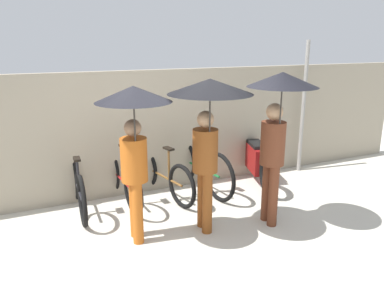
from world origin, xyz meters
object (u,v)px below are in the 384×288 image
object	(u,v)px
parked_bicycle_3	(200,167)
parked_bicycle_1	(121,178)
pedestrian_leading	(134,127)
pedestrian_trailing	(278,113)
motorcycle	(256,159)
parked_bicycle_2	(163,175)
parked_bicycle_0	(78,187)
pedestrian_center	(208,113)

from	to	relation	value
parked_bicycle_3	parked_bicycle_1	bearing A→B (deg)	79.21
pedestrian_leading	pedestrian_trailing	size ratio (longest dim) A/B	0.94
pedestrian_trailing	motorcycle	distance (m)	2.06
parked_bicycle_2	motorcycle	bearing A→B (deg)	-101.98
parked_bicycle_2	parked_bicycle_3	world-z (taller)	parked_bicycle_2
parked_bicycle_0	pedestrian_center	size ratio (longest dim) A/B	0.85
parked_bicycle_0	pedestrian_leading	distance (m)	1.73
parked_bicycle_1	pedestrian_center	distance (m)	1.99
parked_bicycle_2	pedestrian_center	size ratio (longest dim) A/B	0.86
parked_bicycle_1	parked_bicycle_3	bearing A→B (deg)	-96.71
parked_bicycle_1	motorcycle	distance (m)	2.40
motorcycle	parked_bicycle_0	bearing A→B (deg)	107.06
parked_bicycle_3	pedestrian_center	bearing A→B (deg)	150.13
pedestrian_center	pedestrian_trailing	xyz separation A→B (m)	(0.88, -0.17, -0.03)
parked_bicycle_2	pedestrian_leading	bearing A→B (deg)	136.21
pedestrian_leading	parked_bicycle_1	bearing A→B (deg)	-90.33
pedestrian_trailing	motorcycle	xyz separation A→B (m)	(0.75, 1.54, -1.16)
parked_bicycle_2	pedestrian_leading	xyz separation A→B (m)	(-0.76, -1.24, 1.11)
parked_bicycle_0	pedestrian_leading	bearing A→B (deg)	-154.68
parked_bicycle_1	parked_bicycle_2	xyz separation A→B (m)	(0.65, -0.05, -0.03)
parked_bicycle_2	pedestrian_leading	distance (m)	1.83
parked_bicycle_2	motorcycle	distance (m)	1.75
parked_bicycle_1	parked_bicycle_2	world-z (taller)	parked_bicycle_1
parked_bicycle_3	pedestrian_leading	bearing A→B (deg)	122.61
pedestrian_trailing	parked_bicycle_1	bearing A→B (deg)	-37.24
pedestrian_leading	parked_bicycle_3	bearing A→B (deg)	-134.09
parked_bicycle_2	pedestrian_center	xyz separation A→B (m)	(0.12, -1.36, 1.22)
pedestrian_trailing	motorcycle	bearing A→B (deg)	-109.51
parked_bicycle_2	pedestrian_trailing	distance (m)	2.18
parked_bicycle_2	parked_bicycle_3	distance (m)	0.65
pedestrian_leading	pedestrian_center	bearing A→B (deg)	177.07
pedestrian_center	parked_bicycle_2	bearing A→B (deg)	-79.90
parked_bicycle_0	parked_bicycle_3	bearing A→B (deg)	-87.93
pedestrian_leading	pedestrian_trailing	world-z (taller)	pedestrian_trailing
pedestrian_trailing	pedestrian_leading	bearing A→B (deg)	-2.94
pedestrian_center	pedestrian_trailing	world-z (taller)	pedestrian_trailing
parked_bicycle_0	parked_bicycle_3	xyz separation A→B (m)	(1.95, 0.01, 0.03)
pedestrian_leading	motorcycle	distance (m)	3.01
parked_bicycle_0	pedestrian_leading	size ratio (longest dim) A/B	0.87
parked_bicycle_2	motorcycle	size ratio (longest dim) A/B	0.88
parked_bicycle_1	pedestrian_center	world-z (taller)	pedestrian_center
parked_bicycle_1	pedestrian_trailing	xyz separation A→B (m)	(1.65, -1.58, 1.16)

